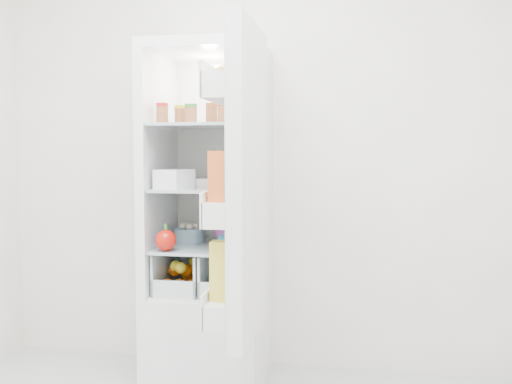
% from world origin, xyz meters
% --- Properties ---
extents(room_walls, '(3.02, 3.02, 2.61)m').
position_xyz_m(room_walls, '(0.00, 0.00, 1.59)').
color(room_walls, silver).
rests_on(room_walls, ground).
extents(refrigerator, '(0.60, 0.60, 1.80)m').
position_xyz_m(refrigerator, '(-0.20, 1.25, 0.67)').
color(refrigerator, silver).
rests_on(refrigerator, ground).
extents(shelf_low, '(0.49, 0.53, 0.01)m').
position_xyz_m(shelf_low, '(-0.20, 1.19, 0.74)').
color(shelf_low, '#A2B9BE').
rests_on(shelf_low, refrigerator).
extents(shelf_mid, '(0.49, 0.53, 0.02)m').
position_xyz_m(shelf_mid, '(-0.20, 1.19, 1.05)').
color(shelf_mid, '#A2B9BE').
rests_on(shelf_mid, refrigerator).
extents(shelf_top, '(0.49, 0.53, 0.02)m').
position_xyz_m(shelf_top, '(-0.20, 1.19, 1.38)').
color(shelf_top, '#A2B9BE').
rests_on(shelf_top, refrigerator).
extents(crisper_left, '(0.23, 0.46, 0.22)m').
position_xyz_m(crisper_left, '(-0.32, 1.19, 0.61)').
color(crisper_left, silver).
rests_on(crisper_left, refrigerator).
extents(crisper_right, '(0.23, 0.46, 0.22)m').
position_xyz_m(crisper_right, '(-0.08, 1.19, 0.61)').
color(crisper_right, silver).
rests_on(crisper_right, refrigerator).
extents(condiment_jars, '(0.38, 0.16, 0.08)m').
position_xyz_m(condiment_jars, '(-0.24, 1.07, 1.43)').
color(condiment_jars, '#B21919').
rests_on(condiment_jars, shelf_top).
extents(squeeze_bottle, '(0.07, 0.07, 0.20)m').
position_xyz_m(squeeze_bottle, '(-0.07, 1.26, 1.49)').
color(squeeze_bottle, silver).
rests_on(squeeze_bottle, shelf_top).
extents(tub_white, '(0.20, 0.20, 0.10)m').
position_xyz_m(tub_white, '(-0.33, 1.02, 1.11)').
color(tub_white, white).
rests_on(tub_white, shelf_mid).
extents(tin_red, '(0.10, 0.10, 0.06)m').
position_xyz_m(tin_red, '(-0.01, 0.97, 1.09)').
color(tin_red, red).
rests_on(tin_red, shelf_mid).
extents(foil_tray, '(0.20, 0.17, 0.04)m').
position_xyz_m(foil_tray, '(-0.20, 1.28, 1.08)').
color(foil_tray, silver).
rests_on(foil_tray, shelf_mid).
extents(tub_green, '(0.13, 0.16, 0.08)m').
position_xyz_m(tub_green, '(-0.04, 1.32, 1.10)').
color(tub_green, '#397D49').
rests_on(tub_green, shelf_mid).
extents(red_cabbage, '(0.18, 0.18, 0.18)m').
position_xyz_m(red_cabbage, '(-0.09, 1.23, 0.84)').
color(red_cabbage, '#63225B').
rests_on(red_cabbage, shelf_low).
extents(bell_pepper, '(0.11, 0.11, 0.11)m').
position_xyz_m(bell_pepper, '(-0.36, 0.97, 0.80)').
color(bell_pepper, '#BA160B').
rests_on(bell_pepper, shelf_low).
extents(mushroom_bowl, '(0.17, 0.17, 0.08)m').
position_xyz_m(mushroom_bowl, '(-0.33, 1.27, 0.79)').
color(mushroom_bowl, '#87B1CA').
rests_on(mushroom_bowl, shelf_low).
extents(citrus_pile, '(0.20, 0.31, 0.16)m').
position_xyz_m(citrus_pile, '(-0.33, 1.15, 0.59)').
color(citrus_pile, orange).
rests_on(citrus_pile, refrigerator).
extents(veg_pile, '(0.16, 0.30, 0.10)m').
position_xyz_m(veg_pile, '(-0.07, 1.18, 0.56)').
color(veg_pile, '#20531B').
rests_on(veg_pile, refrigerator).
extents(fridge_door, '(0.17, 0.60, 1.30)m').
position_xyz_m(fridge_door, '(0.10, 0.61, 1.09)').
color(fridge_door, silver).
rests_on(fridge_door, refrigerator).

